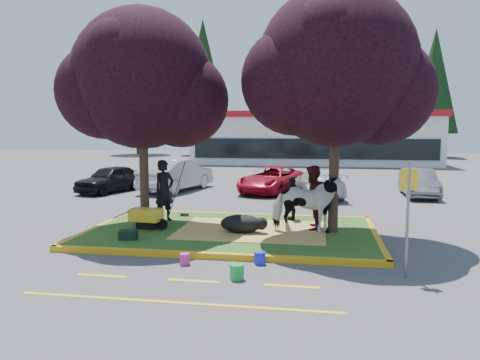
% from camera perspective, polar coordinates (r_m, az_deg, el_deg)
% --- Properties ---
extents(ground, '(90.00, 90.00, 0.00)m').
position_cam_1_polar(ground, '(13.74, -1.03, -6.65)').
color(ground, '#424244').
rests_on(ground, ground).
extents(median_island, '(8.00, 5.00, 0.15)m').
position_cam_1_polar(median_island, '(13.73, -1.03, -6.35)').
color(median_island, '#214C17').
rests_on(median_island, ground).
extents(curb_near, '(8.30, 0.16, 0.15)m').
position_cam_1_polar(curb_near, '(11.28, -3.46, -9.22)').
color(curb_near, gold).
rests_on(curb_near, ground).
extents(curb_far, '(8.30, 0.16, 0.15)m').
position_cam_1_polar(curb_far, '(16.22, 0.64, -4.34)').
color(curb_far, gold).
rests_on(curb_far, ground).
extents(curb_left, '(0.16, 5.30, 0.15)m').
position_cam_1_polar(curb_left, '(15.00, -16.61, -5.51)').
color(curb_left, gold).
rests_on(curb_left, ground).
extents(curb_right, '(0.16, 5.30, 0.15)m').
position_cam_1_polar(curb_right, '(13.60, 16.24, -6.73)').
color(curb_right, gold).
rests_on(curb_right, ground).
extents(straw_bedding, '(4.20, 3.00, 0.01)m').
position_cam_1_polar(straw_bedding, '(13.61, 1.46, -6.11)').
color(straw_bedding, tan).
rests_on(straw_bedding, median_island).
extents(tree_purple_left, '(5.06, 4.20, 6.51)m').
position_cam_1_polar(tree_purple_left, '(14.56, -11.81, 11.22)').
color(tree_purple_left, black).
rests_on(tree_purple_left, median_island).
extents(tree_purple_right, '(5.30, 4.40, 6.82)m').
position_cam_1_polar(tree_purple_right, '(13.42, 11.74, 12.50)').
color(tree_purple_right, black).
rests_on(tree_purple_right, median_island).
extents(fire_lane_stripe_a, '(1.10, 0.12, 0.01)m').
position_cam_1_polar(fire_lane_stripe_a, '(10.48, -16.46, -11.13)').
color(fire_lane_stripe_a, yellow).
rests_on(fire_lane_stripe_a, ground).
extents(fire_lane_stripe_b, '(1.10, 0.12, 0.01)m').
position_cam_1_polar(fire_lane_stripe_b, '(9.80, -5.63, -12.14)').
color(fire_lane_stripe_b, yellow).
rests_on(fire_lane_stripe_b, ground).
extents(fire_lane_stripe_c, '(1.10, 0.12, 0.01)m').
position_cam_1_polar(fire_lane_stripe_c, '(9.50, 6.40, -12.76)').
color(fire_lane_stripe_c, yellow).
rests_on(fire_lane_stripe_c, ground).
extents(fire_lane_long, '(6.00, 0.10, 0.01)m').
position_cam_1_polar(fire_lane_long, '(8.72, -7.76, -14.58)').
color(fire_lane_long, yellow).
rests_on(fire_lane_long, ground).
extents(retail_building, '(20.40, 8.40, 4.40)m').
position_cam_1_polar(retail_building, '(41.15, 8.92, 5.22)').
color(retail_building, silver).
rests_on(retail_building, ground).
extents(treeline, '(46.58, 7.80, 14.63)m').
position_cam_1_polar(treeline, '(50.99, 8.28, 11.64)').
color(treeline, black).
rests_on(treeline, ground).
extents(cow, '(1.99, 0.95, 1.65)m').
position_cam_1_polar(cow, '(13.17, 8.06, -2.96)').
color(cow, silver).
rests_on(cow, median_island).
extents(calf, '(1.36, 1.07, 0.52)m').
position_cam_1_polar(calf, '(13.24, 0.14, -5.35)').
color(calf, black).
rests_on(calf, median_island).
extents(handler, '(0.78, 0.85, 1.95)m').
position_cam_1_polar(handler, '(14.92, -9.21, -1.30)').
color(handler, black).
rests_on(handler, median_island).
extents(visitor_a, '(0.78, 0.97, 1.88)m').
position_cam_1_polar(visitor_a, '(13.69, 8.80, -2.15)').
color(visitor_a, '#3F1212').
rests_on(visitor_a, median_island).
extents(visitor_b, '(0.45, 0.86, 1.41)m').
position_cam_1_polar(visitor_b, '(15.06, 6.41, -2.22)').
color(visitor_b, black).
rests_on(visitor_b, median_island).
extents(wheelbarrow, '(1.61, 0.62, 0.61)m').
position_cam_1_polar(wheelbarrow, '(13.93, -11.36, -4.21)').
color(wheelbarrow, black).
rests_on(wheelbarrow, median_island).
extents(gear_bag_dark, '(0.63, 0.42, 0.29)m').
position_cam_1_polar(gear_bag_dark, '(14.08, -11.28, -5.23)').
color(gear_bag_dark, black).
rests_on(gear_bag_dark, median_island).
extents(gear_bag_green, '(0.51, 0.37, 0.25)m').
position_cam_1_polar(gear_bag_green, '(12.84, -13.46, -6.52)').
color(gear_bag_green, black).
rests_on(gear_bag_green, median_island).
extents(sign_post, '(0.34, 0.06, 2.45)m').
position_cam_1_polar(sign_post, '(10.23, 19.81, -3.02)').
color(sign_post, slate).
rests_on(sign_post, ground).
extents(bucket_green, '(0.33, 0.33, 0.32)m').
position_cam_1_polar(bucket_green, '(9.80, -0.36, -11.14)').
color(bucket_green, green).
rests_on(bucket_green, ground).
extents(bucket_pink, '(0.28, 0.28, 0.26)m').
position_cam_1_polar(bucket_pink, '(10.89, -6.74, -9.55)').
color(bucket_pink, '#CC2D7A').
rests_on(bucket_pink, ground).
extents(bucket_blue, '(0.31, 0.31, 0.28)m').
position_cam_1_polar(bucket_blue, '(10.85, 2.42, -9.48)').
color(bucket_blue, '#1B22D9').
rests_on(bucket_blue, ground).
extents(car_black, '(2.55, 4.05, 1.29)m').
position_cam_1_polar(car_black, '(23.28, -15.52, 0.15)').
color(car_black, black).
rests_on(car_black, ground).
extents(car_silver, '(2.76, 4.98, 1.55)m').
position_cam_1_polar(car_silver, '(23.13, -7.74, 0.62)').
color(car_silver, '#9DA0A4').
rests_on(car_silver, ground).
extents(car_red, '(3.31, 4.87, 1.24)m').
position_cam_1_polar(car_red, '(22.34, 3.87, 0.05)').
color(car_red, '#A90E20').
rests_on(car_red, ground).
extents(car_white, '(2.71, 4.52, 1.23)m').
position_cam_1_polar(car_white, '(21.32, 9.51, -0.35)').
color(car_white, silver).
rests_on(car_white, ground).
extents(car_grey, '(1.37, 3.75, 1.23)m').
position_cam_1_polar(car_grey, '(22.51, 20.94, -0.33)').
color(car_grey, slate).
rests_on(car_grey, ground).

